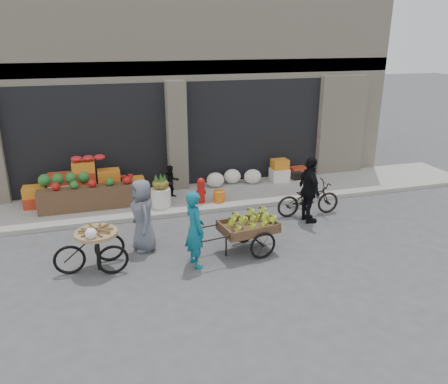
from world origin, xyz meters
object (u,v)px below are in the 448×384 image
object	(u,v)px
bicycle	(308,199)
cyclist	(309,190)
seated_person	(171,182)
fire_hydrant	(201,189)
vendor_woman	(195,229)
tricycle_cart	(97,244)
pineapple_bin	(161,197)
vendor_grey	(143,215)
banana_cart	(246,226)
orange_bucket	(219,196)

from	to	relation	value
bicycle	cyclist	distance (m)	0.60
seated_person	fire_hydrant	bearing A→B (deg)	-52.88
fire_hydrant	vendor_woman	world-z (taller)	vendor_woman
tricycle_cart	fire_hydrant	bearing A→B (deg)	41.35
pineapple_bin	fire_hydrant	distance (m)	1.11
fire_hydrant	vendor_grey	world-z (taller)	vendor_grey
fire_hydrant	vendor_grey	xyz separation A→B (m)	(-1.81, -2.13, 0.30)
seated_person	vendor_woman	world-z (taller)	vendor_woman
banana_cart	cyclist	xyz separation A→B (m)	(2.05, 1.11, 0.23)
pineapple_bin	seated_person	distance (m)	0.75
cyclist	fire_hydrant	bearing A→B (deg)	54.43
tricycle_cart	seated_person	bearing A→B (deg)	55.13
orange_bucket	bicycle	world-z (taller)	bicycle
pineapple_bin	banana_cart	world-z (taller)	banana_cart
vendor_woman	bicycle	bearing A→B (deg)	-74.19
bicycle	vendor_grey	bearing A→B (deg)	101.39
seated_person	banana_cart	world-z (taller)	seated_person
vendor_grey	cyclist	world-z (taller)	cyclist
vendor_grey	vendor_woman	bearing A→B (deg)	32.66
pineapple_bin	cyclist	bearing A→B (deg)	-27.96
pineapple_bin	cyclist	distance (m)	3.92
seated_person	tricycle_cart	bearing A→B (deg)	-131.69
banana_cart	vendor_grey	world-z (taller)	vendor_grey
vendor_woman	tricycle_cart	bearing A→B (deg)	67.10
cyclist	bicycle	bearing A→B (deg)	-24.94
pineapple_bin	tricycle_cart	world-z (taller)	tricycle_cart
fire_hydrant	bicycle	world-z (taller)	bicycle
orange_bucket	tricycle_cart	bearing A→B (deg)	-140.65
pineapple_bin	vendor_woman	distance (m)	3.23
orange_bucket	tricycle_cart	world-z (taller)	tricycle_cart
orange_bucket	bicycle	distance (m)	2.44
tricycle_cart	vendor_grey	xyz separation A→B (m)	(0.99, 0.63, 0.24)
orange_bucket	seated_person	size ratio (longest dim) A/B	0.34
vendor_grey	tricycle_cart	bearing A→B (deg)	-66.63
seated_person	vendor_grey	size ratio (longest dim) A/B	0.58
cyclist	seated_person	bearing A→B (deg)	53.03
seated_person	vendor_grey	distance (m)	3.00
orange_bucket	banana_cart	size ratio (longest dim) A/B	0.15
tricycle_cart	orange_bucket	bearing A→B (deg)	36.17
vendor_woman	bicycle	world-z (taller)	vendor_woman
fire_hydrant	bicycle	size ratio (longest dim) A/B	0.41
tricycle_cart	bicycle	distance (m)	5.52
banana_cart	vendor_woman	distance (m)	1.23
seated_person	tricycle_cart	size ratio (longest dim) A/B	0.65
pineapple_bin	bicycle	distance (m)	3.91
pineapple_bin	vendor_grey	distance (m)	2.33
vendor_woman	vendor_grey	distance (m)	1.37
pineapple_bin	vendor_woman	bearing A→B (deg)	-86.36
bicycle	banana_cart	bearing A→B (deg)	125.57
seated_person	banana_cart	xyz separation A→B (m)	(0.99, -3.54, 0.03)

